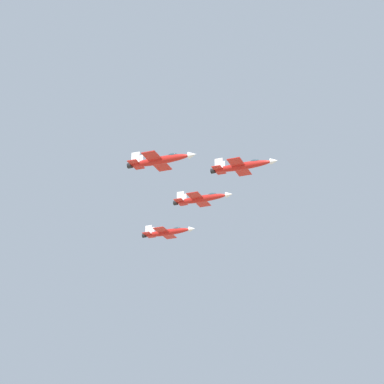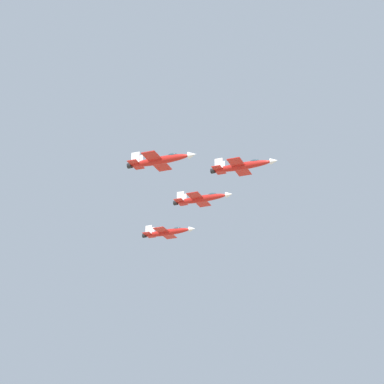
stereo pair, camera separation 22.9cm
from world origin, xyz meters
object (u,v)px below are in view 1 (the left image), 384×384
jet_lead (242,166)px  jet_left_wingman (201,199)px  jet_left_outer (167,232)px  jet_right_wingman (160,160)px

jet_lead → jet_left_wingman: (1.01, -22.72, -0.91)m
jet_left_outer → jet_lead: bearing=-40.2°
jet_right_wingman → jet_left_outer: bearing=110.8°
jet_left_wingman → jet_left_outer: jet_left_wingman is taller
jet_lead → jet_left_wingman: 22.76m
jet_left_wingman → jet_right_wingman: 29.47m
jet_left_wingman → jet_left_outer: size_ratio=1.01×
jet_left_wingman → jet_lead: bearing=-40.1°
jet_left_wingman → jet_right_wingman: jet_left_wingman is taller
jet_right_wingman → jet_left_wingman: bearing=89.4°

